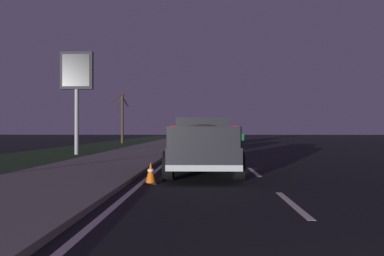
# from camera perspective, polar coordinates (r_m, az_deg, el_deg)

# --- Properties ---
(ground) EXTENTS (144.00, 144.00, 0.00)m
(ground) POSITION_cam_1_polar(r_m,az_deg,el_deg) (28.34, 5.49, -3.22)
(ground) COLOR black
(sidewalk_shoulder) EXTENTS (108.00, 4.00, 0.12)m
(sidewalk_shoulder) POSITION_cam_1_polar(r_m,az_deg,el_deg) (28.56, -6.02, -3.08)
(sidewalk_shoulder) COLOR slate
(sidewalk_shoulder) RESTS_ON ground
(grass_verge) EXTENTS (108.00, 6.00, 0.01)m
(grass_verge) POSITION_cam_1_polar(r_m,az_deg,el_deg) (29.68, -15.64, -3.08)
(grass_verge) COLOR #1E3819
(grass_verge) RESTS_ON ground
(lane_markings) EXTENTS (108.00, 3.54, 0.01)m
(lane_markings) POSITION_cam_1_polar(r_m,az_deg,el_deg) (30.58, 0.45, -3.00)
(lane_markings) COLOR silver
(lane_markings) RESTS_ON ground
(pickup_truck) EXTENTS (5.45, 2.33, 1.87)m
(pickup_truck) POSITION_cam_1_polar(r_m,az_deg,el_deg) (11.54, 1.82, -2.59)
(pickup_truck) COLOR #232328
(pickup_truck) RESTS_ON ground
(sedan_white) EXTENTS (4.43, 2.08, 1.54)m
(sedan_white) POSITION_cam_1_polar(r_m,az_deg,el_deg) (22.29, 1.35, -2.00)
(sedan_white) COLOR silver
(sedan_white) RESTS_ON ground
(sedan_green) EXTENTS (4.42, 2.05, 1.54)m
(sedan_green) POSITION_cam_1_polar(r_m,az_deg,el_deg) (39.68, 7.06, -1.26)
(sedan_green) COLOR #14592D
(sedan_green) RESTS_ON ground
(gas_price_sign) EXTENTS (0.27, 1.90, 6.01)m
(gas_price_sign) POSITION_cam_1_polar(r_m,az_deg,el_deg) (21.20, -18.74, 7.90)
(gas_price_sign) COLOR #99999E
(gas_price_sign) RESTS_ON ground
(bare_tree_far) EXTENTS (2.00, 1.31, 5.45)m
(bare_tree_far) POSITION_cam_1_polar(r_m,az_deg,el_deg) (37.46, -11.61, 1.88)
(bare_tree_far) COLOR #423323
(bare_tree_far) RESTS_ON ground
(traffic_cone_near) EXTENTS (0.36, 0.36, 0.58)m
(traffic_cone_near) POSITION_cam_1_polar(r_m,az_deg,el_deg) (9.27, -6.92, -7.48)
(traffic_cone_near) COLOR black
(traffic_cone_near) RESTS_ON ground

